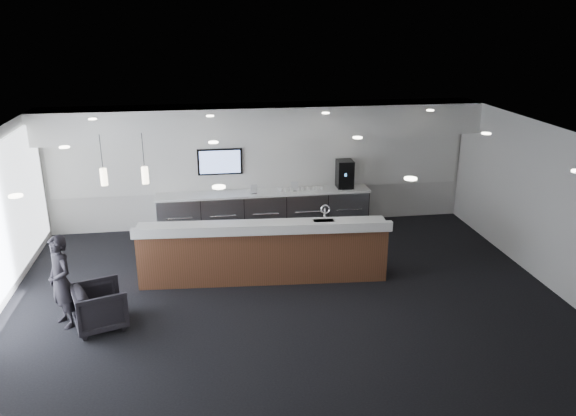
{
  "coord_description": "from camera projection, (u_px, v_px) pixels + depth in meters",
  "views": [
    {
      "loc": [
        -1.35,
        -8.97,
        4.93
      ],
      "look_at": [
        0.22,
        1.3,
        1.33
      ],
      "focal_mm": 35.0,
      "sensor_mm": 36.0,
      "label": 1
    }
  ],
  "objects": [
    {
      "name": "cup_4",
      "position": [
        298.0,
        189.0,
        13.3
      ],
      "size": [
        0.13,
        0.13,
        0.09
      ],
      "primitive_type": "imported",
      "rotation": [
        0.0,
        0.0,
        2.58
      ],
      "color": "white",
      "rests_on": "back_credenza"
    },
    {
      "name": "cup_0",
      "position": [
        321.0,
        188.0,
        13.38
      ],
      "size": [
        0.09,
        0.09,
        0.09
      ],
      "primitive_type": "imported",
      "color": "white",
      "rests_on": "back_credenza"
    },
    {
      "name": "cup_5",
      "position": [
        292.0,
        190.0,
        13.28
      ],
      "size": [
        0.1,
        0.1,
        0.09
      ],
      "primitive_type": "imported",
      "rotation": [
        0.0,
        0.0,
        3.23
      ],
      "color": "white",
      "rests_on": "back_credenza"
    },
    {
      "name": "ceiling_can_lights",
      "position": [
        287.0,
        140.0,
        9.22
      ],
      "size": [
        7.0,
        5.0,
        0.02
      ],
      "primitive_type": null,
      "color": "white",
      "rests_on": "ceiling"
    },
    {
      "name": "soffit_bulkhead",
      "position": [
        263.0,
        121.0,
        12.64
      ],
      "size": [
        10.0,
        0.9,
        0.7
      ],
      "primitive_type": "cube",
      "color": "silver",
      "rests_on": "back_wall"
    },
    {
      "name": "lounge_guest",
      "position": [
        61.0,
        281.0,
        9.16
      ],
      "size": [
        0.66,
        0.69,
        1.59
      ],
      "primitive_type": "imported",
      "rotation": [
        0.0,
        0.0,
        -0.91
      ],
      "color": "black",
      "rests_on": "ground"
    },
    {
      "name": "right_wall",
      "position": [
        553.0,
        209.0,
        10.41
      ],
      "size": [
        0.02,
        8.0,
        3.0
      ],
      "primitive_type": "cube",
      "color": "silver",
      "rests_on": "ground"
    },
    {
      "name": "pendant_right",
      "position": [
        104.0,
        177.0,
        9.76
      ],
      "size": [
        0.12,
        0.12,
        0.3
      ],
      "primitive_type": "cylinder",
      "color": "#FFF0C6",
      "rests_on": "ceiling"
    },
    {
      "name": "pendant_left",
      "position": [
        145.0,
        175.0,
        9.86
      ],
      "size": [
        0.12,
        0.12,
        0.3
      ],
      "primitive_type": "cylinder",
      "color": "#FFF0C6",
      "rests_on": "ceiling"
    },
    {
      "name": "ceiling",
      "position": [
        287.0,
        138.0,
        9.21
      ],
      "size": [
        10.0,
        8.0,
        0.02
      ],
      "primitive_type": "cube",
      "color": "black",
      "rests_on": "back_wall"
    },
    {
      "name": "wall_tv",
      "position": [
        220.0,
        162.0,
        13.15
      ],
      "size": [
        1.05,
        0.08,
        0.62
      ],
      "color": "black",
      "rests_on": "back_wall"
    },
    {
      "name": "service_counter",
      "position": [
        263.0,
        251.0,
        10.86
      ],
      "size": [
        4.86,
        1.14,
        1.49
      ],
      "rotation": [
        0.0,
        0.0,
        -0.07
      ],
      "color": "#57331D",
      "rests_on": "ground"
    },
    {
      "name": "cup_2",
      "position": [
        310.0,
        189.0,
        13.34
      ],
      "size": [
        0.12,
        0.12,
        0.09
      ],
      "primitive_type": "imported",
      "rotation": [
        0.0,
        0.0,
        1.29
      ],
      "color": "white",
      "rests_on": "back_credenza"
    },
    {
      "name": "alcove_panel",
      "position": [
        262.0,
        161.0,
        13.37
      ],
      "size": [
        9.8,
        0.06,
        1.4
      ],
      "primitive_type": "cube",
      "color": "silver",
      "rests_on": "back_wall"
    },
    {
      "name": "cup_6",
      "position": [
        286.0,
        190.0,
        13.26
      ],
      "size": [
        0.13,
        0.13,
        0.09
      ],
      "primitive_type": "imported",
      "rotation": [
        0.0,
        0.0,
        3.87
      ],
      "color": "white",
      "rests_on": "back_credenza"
    },
    {
      "name": "back_credenza",
      "position": [
        264.0,
        210.0,
        13.43
      ],
      "size": [
        5.06,
        0.66,
        0.95
      ],
      "color": "gray",
      "rests_on": "ground"
    },
    {
      "name": "cup_3",
      "position": [
        304.0,
        189.0,
        13.32
      ],
      "size": [
        0.12,
        0.12,
        0.09
      ],
      "primitive_type": "imported",
      "rotation": [
        0.0,
        0.0,
        1.94
      ],
      "color": "white",
      "rests_on": "back_credenza"
    },
    {
      "name": "info_sign_left",
      "position": [
        254.0,
        189.0,
        13.09
      ],
      "size": [
        0.16,
        0.05,
        0.22
      ],
      "primitive_type": "cube",
      "rotation": [
        0.0,
        0.0,
        0.19
      ],
      "color": "silver",
      "rests_on": "back_credenza"
    },
    {
      "name": "cup_7",
      "position": [
        280.0,
        190.0,
        13.24
      ],
      "size": [
        0.11,
        0.11,
        0.09
      ],
      "primitive_type": "imported",
      "rotation": [
        0.0,
        0.0,
        4.52
      ],
      "color": "white",
      "rests_on": "back_credenza"
    },
    {
      "name": "armchair",
      "position": [
        100.0,
        306.0,
        9.24
      ],
      "size": [
        1.02,
        1.01,
        0.74
      ],
      "primitive_type": "imported",
      "rotation": [
        0.0,
        0.0,
        1.89
      ],
      "color": "black",
      "rests_on": "ground"
    },
    {
      "name": "cup_1",
      "position": [
        315.0,
        189.0,
        13.36
      ],
      "size": [
        0.13,
        0.13,
        0.09
      ],
      "primitive_type": "imported",
      "rotation": [
        0.0,
        0.0,
        0.65
      ],
      "color": "white",
      "rests_on": "back_credenza"
    },
    {
      "name": "ground",
      "position": [
        287.0,
        301.0,
        10.19
      ],
      "size": [
        10.0,
        10.0,
        0.0
      ],
      "primitive_type": "plane",
      "color": "black",
      "rests_on": "ground"
    },
    {
      "name": "coffee_machine",
      "position": [
        345.0,
        174.0,
        13.51
      ],
      "size": [
        0.39,
        0.51,
        0.67
      ],
      "rotation": [
        0.0,
        0.0,
        -0.02
      ],
      "color": "black",
      "rests_on": "back_credenza"
    },
    {
      "name": "back_wall",
      "position": [
        262.0,
        165.0,
        13.43
      ],
      "size": [
        10.0,
        0.02,
        3.0
      ],
      "primitive_type": "cube",
      "color": "silver",
      "rests_on": "ground"
    },
    {
      "name": "info_sign_right",
      "position": [
        295.0,
        186.0,
        13.28
      ],
      "size": [
        0.18,
        0.05,
        0.23
      ],
      "primitive_type": "cube",
      "rotation": [
        0.0,
        0.0,
        -0.15
      ],
      "color": "silver",
      "rests_on": "back_credenza"
    }
  ]
}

